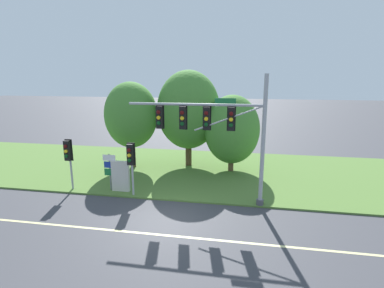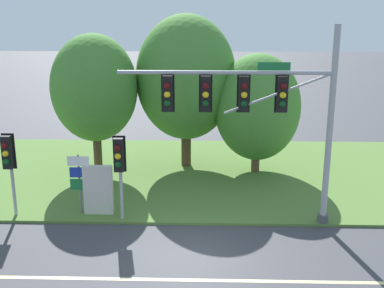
% 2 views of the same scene
% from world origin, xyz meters
% --- Properties ---
extents(ground_plane, '(160.00, 160.00, 0.00)m').
position_xyz_m(ground_plane, '(0.00, 0.00, 0.00)').
color(ground_plane, '#3D3D42').
extents(lane_stripe, '(36.00, 0.16, 0.01)m').
position_xyz_m(lane_stripe, '(0.00, -1.20, 0.00)').
color(lane_stripe, beige).
rests_on(lane_stripe, ground).
extents(grass_verge, '(48.00, 11.50, 0.10)m').
position_xyz_m(grass_verge, '(0.00, 8.25, 0.05)').
color(grass_verge, '#517533').
rests_on(grass_verge, ground).
extents(traffic_signal_mast, '(7.52, 0.49, 7.05)m').
position_xyz_m(traffic_signal_mast, '(2.22, 2.70, 4.41)').
color(traffic_signal_mast, '#9EA0A5').
rests_on(traffic_signal_mast, grass_verge).
extents(pedestrian_signal_near_kerb, '(0.46, 0.55, 3.20)m').
position_xyz_m(pedestrian_signal_near_kerb, '(-2.68, 2.64, 2.43)').
color(pedestrian_signal_near_kerb, '#9EA0A5').
rests_on(pedestrian_signal_near_kerb, grass_verge).
extents(pedestrian_signal_further_along, '(0.46, 0.55, 3.20)m').
position_xyz_m(pedestrian_signal_further_along, '(-6.77, 2.88, 2.43)').
color(pedestrian_signal_further_along, '#9EA0A5').
rests_on(pedestrian_signal_further_along, grass_verge).
extents(route_sign_post, '(0.81, 0.08, 2.30)m').
position_xyz_m(route_sign_post, '(-4.35, 3.33, 1.54)').
color(route_sign_post, slate).
rests_on(route_sign_post, grass_verge).
extents(tree_nearest_road, '(3.96, 3.96, 6.51)m').
position_xyz_m(tree_nearest_road, '(-4.73, 8.18, 4.12)').
color(tree_nearest_road, '#4C3823').
rests_on(tree_nearest_road, grass_verge).
extents(tree_left_of_mast, '(4.78, 4.78, 7.36)m').
position_xyz_m(tree_left_of_mast, '(-0.57, 9.35, 4.46)').
color(tree_left_of_mast, '#4C3823').
rests_on(tree_left_of_mast, grass_verge).
extents(tree_behind_signpost, '(4.00, 4.00, 5.62)m').
position_xyz_m(tree_behind_signpost, '(2.80, 8.52, 3.21)').
color(tree_behind_signpost, brown).
rests_on(tree_behind_signpost, grass_verge).
extents(info_kiosk, '(1.10, 0.24, 1.90)m').
position_xyz_m(info_kiosk, '(-3.64, 3.26, 1.04)').
color(info_kiosk, beige).
rests_on(info_kiosk, grass_verge).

